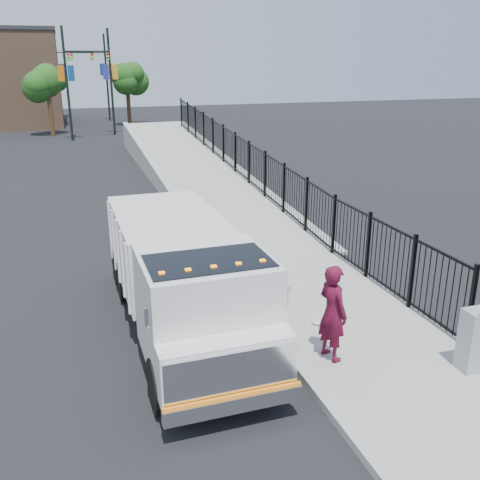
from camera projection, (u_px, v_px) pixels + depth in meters
name	position (u px, v px, depth m)	size (l,w,h in m)	color
ground	(271.00, 333.00, 11.95)	(120.00, 120.00, 0.00)	black
sidewalk	(397.00, 362.00, 10.69)	(3.55, 12.00, 0.12)	#9E998E
curb	(310.00, 378.00, 10.12)	(0.30, 12.00, 0.16)	#ADAAA3
ramp	(197.00, 180.00, 26.98)	(3.95, 24.00, 1.70)	#9E998E
iron_fence	(249.00, 176.00, 23.50)	(0.10, 28.00, 1.80)	black
truck	(183.00, 274.00, 11.50)	(2.52, 7.44, 2.54)	black
worker	(333.00, 313.00, 10.46)	(0.72, 0.47, 1.98)	#540C22
utility_cabinet	(475.00, 340.00, 10.17)	(0.55, 0.40, 1.25)	gray
debris	(318.00, 322.00, 12.12)	(0.31, 0.31, 0.08)	silver
light_pole_0	(71.00, 79.00, 38.56)	(3.78, 0.22, 8.00)	black
light_pole_1	(107.00, 78.00, 41.61)	(3.77, 0.22, 8.00)	black
light_pole_2	(62.00, 76.00, 47.16)	(3.77, 0.22, 8.00)	black
light_pole_3	(103.00, 74.00, 50.98)	(3.78, 0.22, 8.00)	black
tree_0	(48.00, 84.00, 40.80)	(2.50, 2.50, 5.25)	#382314
tree_1	(127.00, 81.00, 47.56)	(2.26, 2.26, 5.13)	#382314
tree_2	(53.00, 78.00, 53.91)	(2.44, 2.44, 5.22)	#382314
building	(0.00, 80.00, 47.66)	(10.00, 10.00, 8.00)	#8C664C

